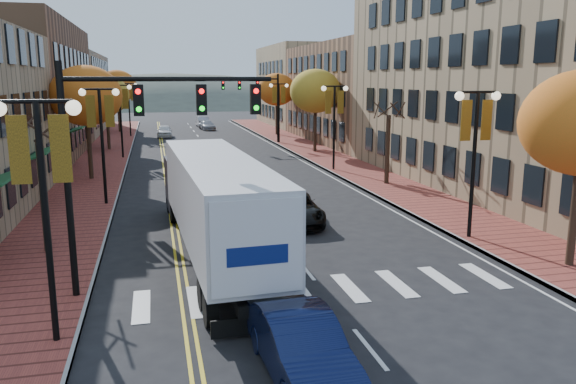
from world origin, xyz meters
TOP-DOWN VIEW (x-y plane):
  - ground at (0.00, 0.00)m, footprint 200.00×200.00m
  - sidewalk_left at (-9.00, 32.50)m, footprint 4.00×85.00m
  - sidewalk_right at (9.00, 32.50)m, footprint 4.00×85.00m
  - building_left_far at (-17.00, 61.00)m, footprint 12.00×26.00m
  - building_right_near at (18.50, 16.00)m, footprint 15.00×28.00m
  - building_right_mid at (18.50, 42.00)m, footprint 15.00×24.00m
  - building_right_far at (18.50, 64.00)m, footprint 15.00×20.00m
  - tree_left_a at (-9.00, 8.00)m, footprint 0.28×0.28m
  - tree_left_b at (-9.00, 24.00)m, footprint 4.48×4.48m
  - tree_left_c at (-9.00, 40.00)m, footprint 4.16×4.16m
  - tree_left_d at (-9.00, 58.00)m, footprint 4.61×4.61m
  - tree_right_b at (9.00, 18.00)m, footprint 0.28×0.28m
  - tree_right_c at (9.00, 34.00)m, footprint 4.48×4.48m
  - tree_right_d at (9.00, 50.00)m, footprint 4.35×4.35m
  - lamp_left_a at (-7.50, 0.00)m, footprint 1.96×0.36m
  - lamp_left_b at (-7.50, 16.00)m, footprint 1.96×0.36m
  - lamp_left_c at (-7.50, 34.00)m, footprint 1.96×0.36m
  - lamp_left_d at (-7.50, 52.00)m, footprint 1.96×0.36m
  - lamp_right_a at (7.50, 6.00)m, footprint 1.96×0.36m
  - lamp_right_b at (7.50, 24.00)m, footprint 1.96×0.36m
  - lamp_right_c at (7.50, 42.00)m, footprint 1.96×0.36m
  - traffic_mast_near at (-5.48, 3.00)m, footprint 6.10×0.35m
  - traffic_mast_far at (5.48, 42.00)m, footprint 6.10×0.34m
  - semi_truck at (-2.94, 6.45)m, footprint 3.14×15.43m
  - navy_sedan at (-1.96, -2.85)m, footprint 1.79×4.47m
  - black_suv at (1.14, 10.37)m, footprint 2.64×5.11m
  - car_far_white at (-3.77, 51.33)m, footprint 1.73×4.08m
  - car_far_silver at (1.83, 59.62)m, footprint 2.10×4.19m
  - car_far_oncoming at (1.64, 64.42)m, footprint 1.70×4.40m

SIDE VIEW (x-z plane):
  - ground at x=0.00m, z-range 0.00..0.00m
  - sidewalk_left at x=-9.00m, z-range 0.00..0.15m
  - sidewalk_right at x=9.00m, z-range 0.00..0.15m
  - car_far_silver at x=1.83m, z-range 0.00..1.17m
  - car_far_white at x=-3.77m, z-range 0.00..1.38m
  - black_suv at x=1.14m, z-range 0.00..1.38m
  - car_far_oncoming at x=1.64m, z-range 0.00..1.43m
  - navy_sedan at x=-1.96m, z-range 0.00..1.45m
  - semi_truck at x=-2.94m, z-range 0.32..4.16m
  - tree_left_a at x=-9.00m, z-range 0.15..4.35m
  - tree_right_b at x=9.00m, z-range 0.15..4.35m
  - lamp_left_a at x=-7.50m, z-range 1.27..7.32m
  - lamp_left_b at x=-7.50m, z-range 1.27..7.32m
  - lamp_left_c at x=-7.50m, z-range 1.27..7.32m
  - lamp_left_d at x=-7.50m, z-range 1.27..7.32m
  - lamp_right_a at x=7.50m, z-range 1.27..7.32m
  - lamp_right_b at x=7.50m, z-range 1.27..7.32m
  - lamp_right_c at x=7.50m, z-range 1.27..7.32m
  - building_left_far at x=-17.00m, z-range 0.00..9.50m
  - traffic_mast_near at x=-5.48m, z-range 1.42..8.42m
  - traffic_mast_far at x=5.48m, z-range 1.42..8.42m
  - building_right_mid at x=18.50m, z-range 0.00..10.00m
  - tree_left_c at x=-9.00m, z-range 1.71..8.40m
  - tree_right_d at x=9.00m, z-range 1.79..8.79m
  - tree_left_b at x=-9.00m, z-range 1.84..9.05m
  - tree_right_c at x=9.00m, z-range 1.84..9.05m
  - building_right_far at x=18.50m, z-range 0.00..11.00m
  - tree_left_d at x=-9.00m, z-range 1.89..9.31m
  - building_right_near at x=18.50m, z-range 0.00..15.00m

